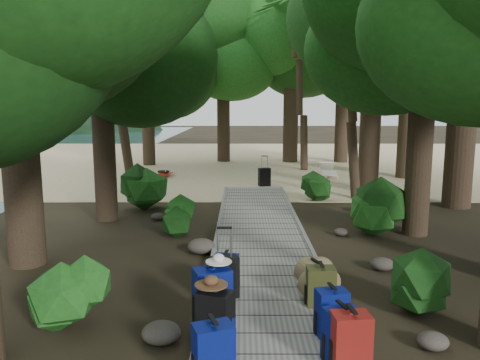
# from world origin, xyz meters

# --- Properties ---
(ground) EXTENTS (120.00, 120.00, 0.00)m
(ground) POSITION_xyz_m (0.00, 0.00, 0.00)
(ground) COLOR #302718
(ground) RESTS_ON ground
(sand_beach) EXTENTS (40.00, 22.00, 0.02)m
(sand_beach) POSITION_xyz_m (0.00, 16.00, 0.01)
(sand_beach) COLOR #D2B68D
(sand_beach) RESTS_ON ground
(boardwalk) EXTENTS (2.00, 12.00, 0.12)m
(boardwalk) POSITION_xyz_m (0.00, 1.00, 0.06)
(boardwalk) COLOR gray
(boardwalk) RESTS_ON ground
(backpack_left_a) EXTENTS (0.46, 0.39, 0.73)m
(backpack_left_a) POSITION_xyz_m (-0.70, -4.62, 0.49)
(backpack_left_a) COLOR #060C67
(backpack_left_a) RESTS_ON boardwalk
(backpack_left_b) EXTENTS (0.47, 0.41, 0.73)m
(backpack_left_b) POSITION_xyz_m (-0.73, -3.77, 0.49)
(backpack_left_b) COLOR black
(backpack_left_b) RESTS_ON boardwalk
(backpack_left_c) EXTENTS (0.54, 0.46, 0.85)m
(backpack_left_c) POSITION_xyz_m (-0.79, -3.29, 0.54)
(backpack_left_c) COLOR #060C67
(backpack_left_c) RESTS_ON boardwalk
(backpack_left_d) EXTENTS (0.42, 0.33, 0.58)m
(backpack_left_d) POSITION_xyz_m (-0.66, -2.01, 0.41)
(backpack_left_d) COLOR #060C67
(backpack_left_d) RESTS_ON boardwalk
(backpack_right_a) EXTENTS (0.42, 0.32, 0.71)m
(backpack_right_a) POSITION_xyz_m (0.74, -4.33, 0.48)
(backpack_right_a) COLOR maroon
(backpack_right_a) RESTS_ON boardwalk
(backpack_right_b) EXTENTS (0.44, 0.36, 0.67)m
(backpack_right_b) POSITION_xyz_m (0.68, -4.13, 0.46)
(backpack_right_b) COLOR #060C67
(backpack_right_b) RESTS_ON boardwalk
(backpack_right_c) EXTENTS (0.41, 0.33, 0.64)m
(backpack_right_c) POSITION_xyz_m (0.69, -3.52, 0.44)
(backpack_right_c) COLOR #060C67
(backpack_right_c) RESTS_ON boardwalk
(backpack_right_d) EXTENTS (0.40, 0.29, 0.61)m
(backpack_right_d) POSITION_xyz_m (0.70, -2.65, 0.42)
(backpack_right_d) COLOR #333616
(backpack_right_d) RESTS_ON boardwalk
(duffel_right_khaki) EXTENTS (0.65, 0.77, 0.44)m
(duffel_right_khaki) POSITION_xyz_m (0.73, -2.13, 0.34)
(duffel_right_khaki) COLOR olive
(duffel_right_khaki) RESTS_ON boardwalk
(suitcase_on_boardwalk) EXTENTS (0.45, 0.34, 0.62)m
(suitcase_on_boardwalk) POSITION_xyz_m (-0.67, -2.39, 0.43)
(suitcase_on_boardwalk) COLOR black
(suitcase_on_boardwalk) RESTS_ON boardwalk
(lone_suitcase_on_sand) EXTENTS (0.47, 0.34, 0.66)m
(lone_suitcase_on_sand) POSITION_xyz_m (0.42, 7.90, 0.35)
(lone_suitcase_on_sand) COLOR black
(lone_suitcase_on_sand) RESTS_ON sand_beach
(hat_brown) EXTENTS (0.39, 0.39, 0.12)m
(hat_brown) POSITION_xyz_m (-0.78, -3.75, 0.91)
(hat_brown) COLOR #51351E
(hat_brown) RESTS_ON backpack_left_b
(hat_white) EXTENTS (0.33, 0.33, 0.11)m
(hat_white) POSITION_xyz_m (-0.71, -3.27, 1.02)
(hat_white) COLOR silver
(hat_white) RESTS_ON backpack_left_c
(kayak) EXTENTS (1.76, 3.57, 0.35)m
(kayak) POSITION_xyz_m (-3.61, 9.96, 0.20)
(kayak) COLOR #B7250F
(kayak) RESTS_ON sand_beach
(sun_lounger) EXTENTS (0.88, 1.88, 0.58)m
(sun_lounger) POSITION_xyz_m (3.17, 9.91, 0.31)
(sun_lounger) COLOR silver
(sun_lounger) RESTS_ON sand_beach
(tree_right_c) EXTENTS (4.63, 4.63, 8.02)m
(tree_right_c) POSITION_xyz_m (3.57, 1.49, 4.01)
(tree_right_c) COLOR black
(tree_right_c) RESTS_ON ground
(tree_right_d) EXTENTS (6.22, 6.22, 11.40)m
(tree_right_d) POSITION_xyz_m (5.85, 4.44, 5.70)
(tree_right_d) COLOR black
(tree_right_d) RESTS_ON ground
(tree_right_e) EXTENTS (5.46, 5.46, 9.83)m
(tree_right_e) POSITION_xyz_m (3.90, 6.83, 4.92)
(tree_right_e) COLOR black
(tree_right_e) RESTS_ON ground
(tree_right_f) EXTENTS (6.27, 6.27, 11.20)m
(tree_right_f) POSITION_xyz_m (6.29, 9.97, 5.60)
(tree_right_f) COLOR black
(tree_right_f) RESTS_ON ground
(tree_left_c) EXTENTS (4.56, 4.56, 7.93)m
(tree_left_c) POSITION_xyz_m (-3.90, 2.84, 3.97)
(tree_left_c) COLOR black
(tree_left_c) RESTS_ON ground
(tree_back_a) EXTENTS (5.50, 5.50, 9.52)m
(tree_back_a) POSITION_xyz_m (-1.36, 15.67, 4.76)
(tree_back_a) COLOR black
(tree_back_a) RESTS_ON ground
(tree_back_b) EXTENTS (6.22, 6.22, 11.11)m
(tree_back_b) POSITION_xyz_m (2.13, 15.47, 5.55)
(tree_back_b) COLOR black
(tree_back_b) RESTS_ON ground
(tree_back_c) EXTENTS (5.61, 5.61, 10.10)m
(tree_back_c) POSITION_xyz_m (4.77, 15.35, 5.05)
(tree_back_c) COLOR black
(tree_back_c) RESTS_ON ground
(tree_back_d) EXTENTS (5.24, 5.24, 8.73)m
(tree_back_d) POSITION_xyz_m (-5.01, 14.12, 4.37)
(tree_back_d) COLOR black
(tree_back_d) RESTS_ON ground
(palm_right_a) EXTENTS (4.25, 4.25, 7.24)m
(palm_right_a) POSITION_xyz_m (3.34, 5.88, 3.62)
(palm_right_a) COLOR #184513
(palm_right_a) RESTS_ON ground
(palm_right_b) EXTENTS (4.64, 4.64, 8.97)m
(palm_right_b) POSITION_xyz_m (5.06, 11.15, 4.48)
(palm_right_b) COLOR #184513
(palm_right_b) RESTS_ON ground
(palm_right_c) EXTENTS (4.70, 4.70, 7.48)m
(palm_right_c) POSITION_xyz_m (2.71, 12.48, 3.74)
(palm_right_c) COLOR #184513
(palm_right_c) RESTS_ON ground
(palm_left_a) EXTENTS (4.37, 4.37, 6.96)m
(palm_left_a) POSITION_xyz_m (-4.52, 7.17, 3.48)
(palm_left_a) COLOR #184513
(palm_left_a) RESTS_ON ground
(rock_left_a) EXTENTS (0.49, 0.44, 0.27)m
(rock_left_a) POSITION_xyz_m (-1.42, -3.52, 0.14)
(rock_left_a) COLOR #4C473F
(rock_left_a) RESTS_ON ground
(rock_left_b) EXTENTS (0.39, 0.35, 0.22)m
(rock_left_b) POSITION_xyz_m (-2.84, -2.21, 0.11)
(rock_left_b) COLOR #4C473F
(rock_left_b) RESTS_ON ground
(rock_left_c) EXTENTS (0.55, 0.50, 0.30)m
(rock_left_c) POSITION_xyz_m (-1.22, 0.04, 0.15)
(rock_left_c) COLOR #4C473F
(rock_left_c) RESTS_ON ground
(rock_left_d) EXTENTS (0.34, 0.31, 0.19)m
(rock_left_d) POSITION_xyz_m (-2.58, 2.80, 0.09)
(rock_left_d) COLOR #4C473F
(rock_left_d) RESTS_ON ground
(rock_right_a) EXTENTS (0.38, 0.34, 0.21)m
(rock_right_a) POSITION_xyz_m (1.90, -3.66, 0.10)
(rock_right_a) COLOR #4C473F
(rock_right_a) RESTS_ON ground
(rock_right_b) EXTENTS (0.42, 0.38, 0.23)m
(rock_right_b) POSITION_xyz_m (2.11, -0.91, 0.12)
(rock_right_b) COLOR #4C473F
(rock_right_b) RESTS_ON ground
(rock_right_c) EXTENTS (0.32, 0.29, 0.18)m
(rock_right_c) POSITION_xyz_m (1.85, 1.34, 0.09)
(rock_right_c) COLOR #4C473F
(rock_right_c) RESTS_ON ground
(rock_right_d) EXTENTS (0.56, 0.50, 0.31)m
(rock_right_d) POSITION_xyz_m (3.01, 3.63, 0.15)
(rock_right_d) COLOR #4C473F
(rock_right_d) RESTS_ON ground
(shrub_left_a) EXTENTS (1.02, 1.02, 0.92)m
(shrub_left_a) POSITION_xyz_m (-2.68, -3.12, 0.46)
(shrub_left_a) COLOR #184B16
(shrub_left_a) RESTS_ON ground
(shrub_left_b) EXTENTS (0.91, 0.91, 0.82)m
(shrub_left_b) POSITION_xyz_m (-1.84, 1.48, 0.41)
(shrub_left_b) COLOR #184B16
(shrub_left_b) RESTS_ON ground
(shrub_left_c) EXTENTS (1.36, 1.36, 1.22)m
(shrub_left_c) POSITION_xyz_m (-3.19, 4.22, 0.61)
(shrub_left_c) COLOR #184B16
(shrub_left_c) RESTS_ON ground
(shrub_right_a) EXTENTS (0.95, 0.95, 0.85)m
(shrub_right_a) POSITION_xyz_m (2.25, -2.57, 0.43)
(shrub_right_a) COLOR #184B16
(shrub_right_a) RESTS_ON ground
(shrub_right_b) EXTENTS (1.29, 1.29, 1.16)m
(shrub_right_b) POSITION_xyz_m (2.72, 1.55, 0.58)
(shrub_right_b) COLOR #184B16
(shrub_right_b) RESTS_ON ground
(shrub_right_c) EXTENTS (0.93, 0.93, 0.84)m
(shrub_right_c) POSITION_xyz_m (1.98, 5.12, 0.42)
(shrub_right_c) COLOR #184B16
(shrub_right_c) RESTS_ON ground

